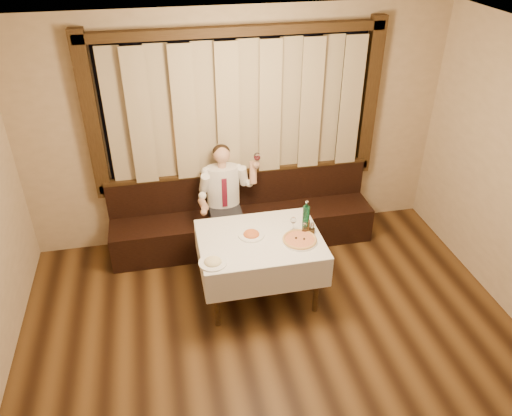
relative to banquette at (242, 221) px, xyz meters
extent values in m
cube|color=silver|center=(0.00, -2.72, 2.49)|extent=(5.00, 6.00, 0.01)
cube|color=tan|center=(0.00, 0.28, 1.09)|extent=(5.00, 0.01, 2.80)
cube|color=black|center=(0.00, 0.26, 1.39)|extent=(3.00, 0.02, 1.60)
cube|color=orange|center=(-0.70, 0.25, 1.09)|extent=(0.50, 0.01, 0.40)
cube|color=black|center=(0.00, 0.22, 0.54)|extent=(3.30, 0.12, 0.10)
cube|color=black|center=(0.00, 0.22, 2.24)|extent=(3.30, 0.12, 0.10)
cube|color=black|center=(-1.60, 0.22, 1.39)|extent=(0.16, 0.12, 1.90)
cube|color=black|center=(1.60, 0.22, 1.39)|extent=(0.16, 0.12, 1.90)
cube|color=#947C5F|center=(0.00, 0.16, 1.39)|extent=(2.90, 0.08, 1.55)
cube|color=black|center=(0.00, -0.04, -0.09)|extent=(3.20, 0.60, 0.45)
cube|color=black|center=(0.00, 0.20, 0.36)|extent=(3.20, 0.12, 0.45)
cube|color=black|center=(0.00, 0.20, 0.61)|extent=(3.20, 0.14, 0.04)
cylinder|color=black|center=(-0.52, -1.39, 0.04)|extent=(0.06, 0.06, 0.71)
cylinder|color=black|center=(0.52, -1.39, 0.04)|extent=(0.06, 0.06, 0.71)
cylinder|color=black|center=(-0.52, -0.65, 0.04)|extent=(0.06, 0.06, 0.71)
cylinder|color=black|center=(0.52, -0.65, 0.04)|extent=(0.06, 0.06, 0.71)
cube|color=black|center=(0.00, -1.02, 0.42)|extent=(1.20, 0.90, 0.04)
cube|color=silver|center=(0.00, -1.02, 0.44)|extent=(1.26, 0.96, 0.01)
cube|color=silver|center=(0.00, -1.50, 0.27)|extent=(1.26, 0.01, 0.35)
cube|color=silver|center=(0.00, -0.54, 0.27)|extent=(1.26, 0.01, 0.35)
cube|color=silver|center=(-0.63, -1.02, 0.27)|extent=(0.01, 0.96, 0.35)
cube|color=silver|center=(0.63, -1.02, 0.27)|extent=(0.01, 0.96, 0.35)
cylinder|color=white|center=(0.39, -1.16, 0.45)|extent=(0.37, 0.37, 0.01)
cylinder|color=red|center=(0.39, -1.16, 0.46)|extent=(0.34, 0.34, 0.01)
torus|color=tan|center=(0.39, -1.16, 0.47)|extent=(0.35, 0.35, 0.03)
sphere|color=black|center=(0.35, -1.13, 0.47)|extent=(0.02, 0.02, 0.02)
sphere|color=black|center=(0.43, -1.17, 0.47)|extent=(0.02, 0.02, 0.02)
cylinder|color=white|center=(-0.08, -0.96, 0.45)|extent=(0.27, 0.27, 0.02)
ellipsoid|color=#BA561D|center=(-0.08, -0.96, 0.50)|extent=(0.17, 0.17, 0.08)
cylinder|color=white|center=(-0.53, -1.34, 0.45)|extent=(0.28, 0.28, 0.02)
ellipsoid|color=beige|center=(-0.53, -1.34, 0.50)|extent=(0.17, 0.17, 0.08)
cylinder|color=#125633|center=(0.51, -0.95, 0.58)|extent=(0.07, 0.07, 0.27)
cylinder|color=#125633|center=(0.51, -0.95, 0.74)|extent=(0.03, 0.03, 0.06)
cylinder|color=silver|center=(0.51, -0.95, 0.77)|extent=(0.03, 0.03, 0.01)
cylinder|color=white|center=(0.37, -0.96, 0.45)|extent=(0.06, 0.06, 0.01)
cylinder|color=white|center=(0.37, -0.96, 0.49)|extent=(0.01, 0.01, 0.09)
ellipsoid|color=white|center=(0.37, -0.96, 0.58)|extent=(0.06, 0.06, 0.08)
cube|color=black|center=(0.52, -1.02, 0.47)|extent=(0.14, 0.11, 0.04)
cube|color=black|center=(0.52, -1.02, 0.54)|extent=(0.04, 0.07, 0.10)
cylinder|color=white|center=(0.48, -1.01, 0.52)|extent=(0.03, 0.03, 0.07)
cylinder|color=silver|center=(0.48, -1.01, 0.56)|extent=(0.04, 0.04, 0.01)
cylinder|color=white|center=(0.55, -1.04, 0.52)|extent=(0.03, 0.03, 0.07)
cylinder|color=silver|center=(0.55, -1.04, 0.56)|extent=(0.04, 0.04, 0.01)
cube|color=black|center=(-0.23, -0.15, 0.21)|extent=(0.37, 0.42, 0.15)
cube|color=black|center=(-0.33, -0.36, -0.09)|extent=(0.10, 0.11, 0.45)
cube|color=black|center=(-0.13, -0.36, -0.09)|extent=(0.10, 0.11, 0.45)
ellipsoid|color=white|center=(-0.23, -0.02, 0.54)|extent=(0.39, 0.24, 0.50)
cube|color=maroon|center=(-0.23, -0.14, 0.51)|extent=(0.06, 0.01, 0.37)
cylinder|color=tan|center=(-0.23, -0.02, 0.82)|extent=(0.09, 0.09, 0.07)
sphere|color=tan|center=(-0.23, -0.02, 0.94)|extent=(0.19, 0.19, 0.19)
ellipsoid|color=black|center=(-0.23, 0.01, 0.97)|extent=(0.20, 0.20, 0.15)
sphere|color=white|center=(-0.41, -0.02, 0.74)|extent=(0.12, 0.12, 0.12)
sphere|color=white|center=(-0.05, -0.02, 0.74)|extent=(0.12, 0.12, 0.12)
sphere|color=tan|center=(-0.51, -0.39, 0.43)|extent=(0.08, 0.08, 0.08)
sphere|color=tan|center=(0.14, -0.17, 0.86)|extent=(0.09, 0.09, 0.09)
cylinder|color=white|center=(0.14, -0.20, 0.90)|extent=(0.01, 0.01, 0.10)
ellipsoid|color=white|center=(0.14, -0.20, 0.97)|extent=(0.08, 0.08, 0.10)
ellipsoid|color=#4C070F|center=(0.14, -0.20, 0.96)|extent=(0.06, 0.06, 0.06)
camera|label=1|loc=(-0.90, -5.11, 3.43)|focal=35.00mm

